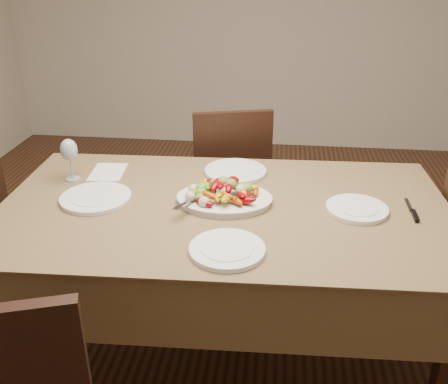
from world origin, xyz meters
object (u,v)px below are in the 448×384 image
(plate_left, at_px, (96,198))
(plate_right, at_px, (357,209))
(wine_glass, at_px, (70,159))
(plate_far, at_px, (235,172))
(dining_table, at_px, (224,282))
(serving_platter, at_px, (224,200))
(plate_near, at_px, (227,250))
(chair_far, at_px, (227,181))

(plate_left, distance_m, plate_right, 1.07)
(plate_left, xyz_separation_m, wine_glass, (-0.18, 0.19, 0.09))
(plate_far, distance_m, wine_glass, 0.75)
(plate_far, bearing_deg, dining_table, -92.59)
(serving_platter, relative_size, plate_left, 1.30)
(dining_table, xyz_separation_m, plate_near, (0.05, -0.34, 0.39))
(plate_right, bearing_deg, wine_glass, 172.38)
(dining_table, xyz_separation_m, wine_glass, (-0.71, 0.18, 0.48))
(plate_right, distance_m, plate_far, 0.61)
(serving_platter, relative_size, wine_glass, 1.85)
(chair_far, height_order, wine_glass, wine_glass)
(chair_far, height_order, plate_left, chair_far)
(serving_platter, bearing_deg, dining_table, -87.59)
(plate_far, bearing_deg, serving_platter, -93.00)
(plate_far, height_order, plate_near, same)
(plate_left, relative_size, plate_right, 1.19)
(plate_right, bearing_deg, plate_near, -143.36)
(plate_right, xyz_separation_m, plate_far, (-0.52, 0.32, 0.00))
(chair_far, xyz_separation_m, plate_left, (-0.46, -0.88, 0.29))
(plate_far, bearing_deg, plate_near, -87.04)
(chair_far, height_order, plate_far, chair_far)
(plate_left, relative_size, plate_far, 1.02)
(plate_left, distance_m, wine_glass, 0.27)
(chair_far, bearing_deg, serving_platter, 80.30)
(plate_right, relative_size, plate_far, 0.85)
(plate_right, bearing_deg, dining_table, -178.56)
(chair_far, relative_size, plate_near, 3.59)
(plate_near, bearing_deg, chair_far, 96.12)
(plate_far, height_order, wine_glass, wine_glass)
(chair_far, bearing_deg, plate_far, 85.04)
(dining_table, height_order, plate_far, plate_far)
(serving_platter, distance_m, plate_far, 0.31)
(chair_far, height_order, plate_near, chair_far)
(serving_platter, bearing_deg, wine_glass, 167.71)
(plate_right, height_order, plate_near, same)
(plate_far, distance_m, plate_near, 0.68)
(plate_near, relative_size, wine_glass, 1.29)
(dining_table, relative_size, plate_near, 6.96)
(chair_far, relative_size, plate_far, 3.30)
(chair_far, height_order, serving_platter, chair_far)
(dining_table, relative_size, plate_far, 6.40)
(plate_far, bearing_deg, plate_left, -148.08)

